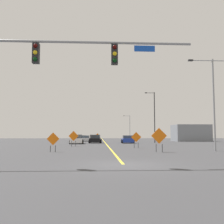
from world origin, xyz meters
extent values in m
plane|color=#38383A|center=(0.00, 0.00, 0.00)|extent=(187.70, 187.70, 0.00)
cube|color=yellow|center=(0.00, 52.14, 0.00)|extent=(0.16, 104.28, 0.01)
cylinder|color=gray|center=(-2.48, 0.00, 6.34)|extent=(12.22, 0.14, 0.14)
cube|color=black|center=(-4.52, 0.00, 5.70)|extent=(0.34, 0.32, 1.05)
sphere|color=#3A0503|center=(-4.52, -0.17, 6.05)|extent=(0.22, 0.22, 0.22)
sphere|color=yellow|center=(-4.52, -0.17, 5.70)|extent=(0.22, 0.22, 0.22)
sphere|color=black|center=(-4.52, -0.17, 5.35)|extent=(0.22, 0.22, 0.22)
cube|color=black|center=(-0.44, 0.00, 5.70)|extent=(0.34, 0.32, 1.05)
sphere|color=#3A0503|center=(-0.44, -0.17, 6.05)|extent=(0.22, 0.22, 0.22)
sphere|color=yellow|center=(-0.44, -0.17, 5.70)|extent=(0.22, 0.22, 0.22)
sphere|color=black|center=(-0.44, -0.17, 5.35)|extent=(0.22, 0.22, 0.22)
cube|color=#1447B7|center=(1.15, 0.00, 6.05)|extent=(1.10, 0.03, 0.32)
cylinder|color=gray|center=(9.01, 72.06, 3.88)|extent=(0.16, 0.16, 7.76)
cylinder|color=gray|center=(8.06, 72.06, 7.61)|extent=(1.91, 0.08, 0.08)
cube|color=#262628|center=(7.11, 72.06, 7.61)|extent=(0.44, 0.24, 0.14)
cylinder|color=gray|center=(9.46, 10.27, 4.30)|extent=(0.16, 0.16, 8.61)
cylinder|color=gray|center=(8.40, 10.27, 8.46)|extent=(2.11, 0.08, 0.08)
cube|color=#262628|center=(7.35, 10.27, 8.46)|extent=(0.44, 0.24, 0.14)
cylinder|color=gray|center=(10.51, 10.27, 8.46)|extent=(2.11, 0.08, 0.08)
cylinder|color=black|center=(9.18, 34.85, 4.72)|extent=(0.16, 0.16, 9.45)
cylinder|color=black|center=(8.40, 34.85, 9.30)|extent=(1.57, 0.08, 0.08)
cube|color=#262628|center=(7.62, 34.85, 9.30)|extent=(0.44, 0.24, 0.14)
cube|color=orange|center=(4.01, 9.27, 1.40)|extent=(1.39, 0.05, 1.38)
cylinder|color=black|center=(3.74, 9.27, 0.35)|extent=(0.05, 0.05, 0.69)
cylinder|color=black|center=(4.28, 9.27, 0.35)|extent=(0.05, 0.05, 0.69)
cube|color=orange|center=(-5.25, 10.00, 1.14)|extent=(1.12, 0.05, 1.12)
cylinder|color=black|center=(-5.47, 10.00, 0.28)|extent=(0.05, 0.05, 0.56)
cylinder|color=black|center=(-5.04, 10.00, 0.28)|extent=(0.05, 0.05, 0.56)
cube|color=orange|center=(3.04, 16.42, 1.22)|extent=(1.15, 0.18, 1.16)
cylinder|color=black|center=(2.82, 16.45, 0.31)|extent=(0.05, 0.05, 0.63)
cylinder|color=black|center=(3.26, 16.40, 0.31)|extent=(0.05, 0.05, 0.63)
cube|color=orange|center=(-4.44, 20.41, 1.33)|extent=(1.27, 0.20, 1.28)
cylinder|color=black|center=(-4.68, 20.44, 0.33)|extent=(0.05, 0.05, 0.67)
cylinder|color=black|center=(-4.19, 20.38, 0.33)|extent=(0.05, 0.05, 0.67)
cube|color=orange|center=(-1.44, 39.40, 1.19)|extent=(1.14, 0.09, 1.14)
cylinder|color=black|center=(-1.66, 39.39, 0.30)|extent=(0.05, 0.05, 0.60)
cylinder|color=black|center=(-1.22, 39.41, 0.30)|extent=(0.05, 0.05, 0.60)
cube|color=#B7BABF|center=(-4.11, 45.90, 0.46)|extent=(1.92, 4.11, 0.59)
cube|color=#333D47|center=(-4.11, 46.11, 1.02)|extent=(1.71, 2.47, 0.54)
cylinder|color=black|center=(-5.04, 44.46, 0.32)|extent=(0.23, 0.64, 0.64)
cylinder|color=black|center=(-3.16, 44.48, 0.32)|extent=(0.23, 0.64, 0.64)
cylinder|color=black|center=(-5.06, 47.33, 0.32)|extent=(0.23, 0.64, 0.64)
cylinder|color=black|center=(-3.18, 47.34, 0.32)|extent=(0.23, 0.64, 0.64)
cube|color=black|center=(-1.81, 33.72, 0.51)|extent=(2.12, 4.16, 0.70)
cube|color=#333D47|center=(-1.79, 33.92, 1.17)|extent=(1.83, 2.36, 0.62)
cylinder|color=black|center=(-2.83, 32.35, 0.32)|extent=(0.26, 0.65, 0.64)
cylinder|color=black|center=(-0.94, 32.24, 0.32)|extent=(0.26, 0.65, 0.64)
cylinder|color=black|center=(-2.67, 35.19, 0.32)|extent=(0.26, 0.65, 0.64)
cylinder|color=black|center=(-0.78, 35.08, 0.32)|extent=(0.26, 0.65, 0.64)
cube|color=#1E389E|center=(3.90, 33.15, 0.50)|extent=(1.99, 4.25, 0.68)
cube|color=#333D47|center=(3.90, 32.94, 1.09)|extent=(1.75, 2.25, 0.52)
cylinder|color=black|center=(4.88, 34.60, 0.32)|extent=(0.23, 0.64, 0.64)
cylinder|color=black|center=(2.99, 34.64, 0.32)|extent=(0.23, 0.64, 0.64)
cylinder|color=black|center=(4.82, 31.65, 0.32)|extent=(0.23, 0.64, 0.64)
cylinder|color=black|center=(2.92, 31.69, 0.32)|extent=(0.23, 0.64, 0.64)
cube|color=white|center=(-4.84, 30.27, 0.53)|extent=(2.07, 4.49, 0.74)
cube|color=#333D47|center=(-4.85, 30.50, 1.20)|extent=(1.82, 2.63, 0.60)
cylinder|color=black|center=(-5.77, 28.69, 0.32)|extent=(0.24, 0.65, 0.64)
cylinder|color=black|center=(-3.83, 28.75, 0.32)|extent=(0.24, 0.65, 0.64)
cylinder|color=black|center=(-5.85, 31.80, 0.32)|extent=(0.24, 0.65, 0.64)
cylinder|color=black|center=(-3.91, 31.85, 0.32)|extent=(0.24, 0.65, 0.64)
cube|color=orange|center=(-5.44, 58.07, 0.50)|extent=(2.15, 4.63, 0.68)
cube|color=#333D47|center=(-5.45, 58.30, 1.07)|extent=(1.83, 2.17, 0.47)
cylinder|color=black|center=(-6.32, 56.43, 0.32)|extent=(0.25, 0.65, 0.64)
cylinder|color=black|center=(-4.40, 56.53, 0.32)|extent=(0.25, 0.65, 0.64)
cylinder|color=black|center=(-6.48, 59.60, 0.32)|extent=(0.25, 0.65, 0.64)
cylinder|color=black|center=(-4.57, 59.71, 0.32)|extent=(0.25, 0.65, 0.64)
cube|color=gray|center=(19.50, 44.79, 1.85)|extent=(7.69, 5.55, 3.70)
camera|label=1|loc=(-1.28, -13.46, 1.52)|focal=42.16mm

